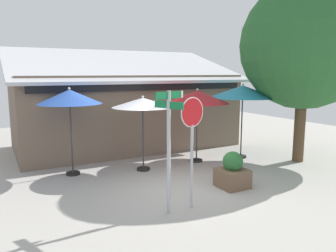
{
  "coord_description": "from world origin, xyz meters",
  "views": [
    {
      "loc": [
        -4.67,
        -7.89,
        3.25
      ],
      "look_at": [
        0.19,
        1.2,
        1.6
      ],
      "focal_mm": 35.71,
      "sensor_mm": 36.0,
      "label": 1
    }
  ],
  "objects_px": {
    "stop_sign": "(192,132)",
    "patio_umbrella_teal_far_right": "(243,92)",
    "shade_tree": "(312,48)",
    "sidewalk_planter": "(232,172)",
    "patio_umbrella_ivory_center": "(143,103)",
    "patio_umbrella_royal_blue_left": "(70,97)",
    "street_sign_post": "(169,139)",
    "patio_umbrella_crimson_right": "(197,97)"
  },
  "relations": [
    {
      "from": "stop_sign",
      "to": "patio_umbrella_teal_far_right",
      "type": "relative_size",
      "value": 0.94
    },
    {
      "from": "shade_tree",
      "to": "sidewalk_planter",
      "type": "bearing_deg",
      "value": -166.47
    },
    {
      "from": "stop_sign",
      "to": "patio_umbrella_ivory_center",
      "type": "height_order",
      "value": "stop_sign"
    },
    {
      "from": "shade_tree",
      "to": "sidewalk_planter",
      "type": "xyz_separation_m",
      "value": [
        -4.2,
        -1.01,
        -3.68
      ]
    },
    {
      "from": "patio_umbrella_royal_blue_left",
      "to": "shade_tree",
      "type": "height_order",
      "value": "shade_tree"
    },
    {
      "from": "stop_sign",
      "to": "shade_tree",
      "type": "height_order",
      "value": "shade_tree"
    },
    {
      "from": "street_sign_post",
      "to": "stop_sign",
      "type": "bearing_deg",
      "value": 3.79
    },
    {
      "from": "stop_sign",
      "to": "patio_umbrella_ivory_center",
      "type": "distance_m",
      "value": 3.44
    },
    {
      "from": "stop_sign",
      "to": "shade_tree",
      "type": "distance_m",
      "value": 6.63
    },
    {
      "from": "street_sign_post",
      "to": "shade_tree",
      "type": "distance_m",
      "value": 7.26
    },
    {
      "from": "patio_umbrella_teal_far_right",
      "to": "sidewalk_planter",
      "type": "distance_m",
      "value": 4.11
    },
    {
      "from": "patio_umbrella_teal_far_right",
      "to": "shade_tree",
      "type": "xyz_separation_m",
      "value": [
        1.74,
        -1.53,
        1.59
      ]
    },
    {
      "from": "street_sign_post",
      "to": "patio_umbrella_crimson_right",
      "type": "distance_m",
      "value": 4.72
    },
    {
      "from": "patio_umbrella_royal_blue_left",
      "to": "patio_umbrella_teal_far_right",
      "type": "relative_size",
      "value": 0.98
    },
    {
      "from": "stop_sign",
      "to": "sidewalk_planter",
      "type": "relative_size",
      "value": 2.58
    },
    {
      "from": "shade_tree",
      "to": "patio_umbrella_crimson_right",
      "type": "bearing_deg",
      "value": 152.98
    },
    {
      "from": "street_sign_post",
      "to": "stop_sign",
      "type": "xyz_separation_m",
      "value": [
        0.65,
        0.04,
        0.1
      ]
    },
    {
      "from": "patio_umbrella_royal_blue_left",
      "to": "sidewalk_planter",
      "type": "bearing_deg",
      "value": -41.66
    },
    {
      "from": "patio_umbrella_crimson_right",
      "to": "shade_tree",
      "type": "bearing_deg",
      "value": -27.02
    },
    {
      "from": "stop_sign",
      "to": "patio_umbrella_teal_far_right",
      "type": "height_order",
      "value": "patio_umbrella_teal_far_right"
    },
    {
      "from": "patio_umbrella_teal_far_right",
      "to": "patio_umbrella_crimson_right",
      "type": "bearing_deg",
      "value": 170.77
    },
    {
      "from": "patio_umbrella_teal_far_right",
      "to": "sidewalk_planter",
      "type": "xyz_separation_m",
      "value": [
        -2.46,
        -2.54,
        -2.09
      ]
    },
    {
      "from": "patio_umbrella_teal_far_right",
      "to": "stop_sign",
      "type": "bearing_deg",
      "value": -143.04
    },
    {
      "from": "stop_sign",
      "to": "patio_umbrella_teal_far_right",
      "type": "bearing_deg",
      "value": 36.96
    },
    {
      "from": "street_sign_post",
      "to": "stop_sign",
      "type": "relative_size",
      "value": 1.06
    },
    {
      "from": "patio_umbrella_crimson_right",
      "to": "patio_umbrella_royal_blue_left",
      "type": "bearing_deg",
      "value": 173.32
    },
    {
      "from": "street_sign_post",
      "to": "patio_umbrella_ivory_center",
      "type": "xyz_separation_m",
      "value": [
        0.88,
        3.45,
        0.5
      ]
    },
    {
      "from": "street_sign_post",
      "to": "patio_umbrella_crimson_right",
      "type": "height_order",
      "value": "street_sign_post"
    },
    {
      "from": "patio_umbrella_teal_far_right",
      "to": "sidewalk_planter",
      "type": "relative_size",
      "value": 2.73
    },
    {
      "from": "street_sign_post",
      "to": "shade_tree",
      "type": "xyz_separation_m",
      "value": [
        6.65,
        1.72,
        2.37
      ]
    },
    {
      "from": "patio_umbrella_ivory_center",
      "to": "patio_umbrella_crimson_right",
      "type": "bearing_deg",
      "value": 2.36
    },
    {
      "from": "sidewalk_planter",
      "to": "street_sign_post",
      "type": "bearing_deg",
      "value": -163.93
    },
    {
      "from": "street_sign_post",
      "to": "stop_sign",
      "type": "distance_m",
      "value": 0.65
    },
    {
      "from": "street_sign_post",
      "to": "patio_umbrella_crimson_right",
      "type": "relative_size",
      "value": 1.06
    },
    {
      "from": "patio_umbrella_royal_blue_left",
      "to": "shade_tree",
      "type": "relative_size",
      "value": 0.43
    },
    {
      "from": "patio_umbrella_teal_far_right",
      "to": "shade_tree",
      "type": "height_order",
      "value": "shade_tree"
    },
    {
      "from": "patio_umbrella_royal_blue_left",
      "to": "patio_umbrella_ivory_center",
      "type": "xyz_separation_m",
      "value": [
        2.21,
        -0.6,
        -0.23
      ]
    },
    {
      "from": "shade_tree",
      "to": "patio_umbrella_royal_blue_left",
      "type": "bearing_deg",
      "value": 163.63
    },
    {
      "from": "patio_umbrella_teal_far_right",
      "to": "patio_umbrella_ivory_center",
      "type": "bearing_deg",
      "value": 177.02
    },
    {
      "from": "patio_umbrella_ivory_center",
      "to": "patio_umbrella_crimson_right",
      "type": "xyz_separation_m",
      "value": [
        2.18,
        0.09,
        0.12
      ]
    },
    {
      "from": "street_sign_post",
      "to": "shade_tree",
      "type": "height_order",
      "value": "shade_tree"
    },
    {
      "from": "patio_umbrella_ivory_center",
      "to": "patio_umbrella_crimson_right",
      "type": "height_order",
      "value": "patio_umbrella_crimson_right"
    }
  ]
}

